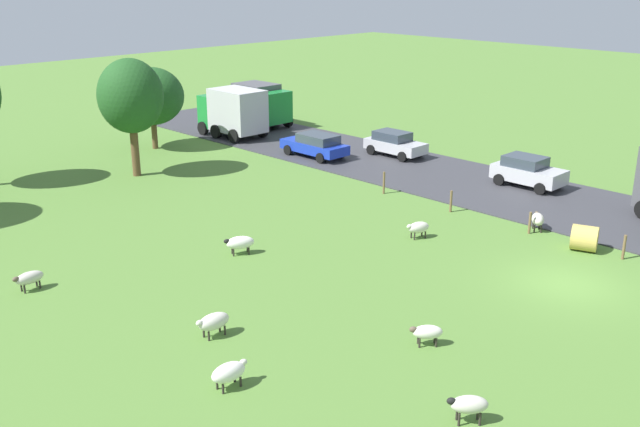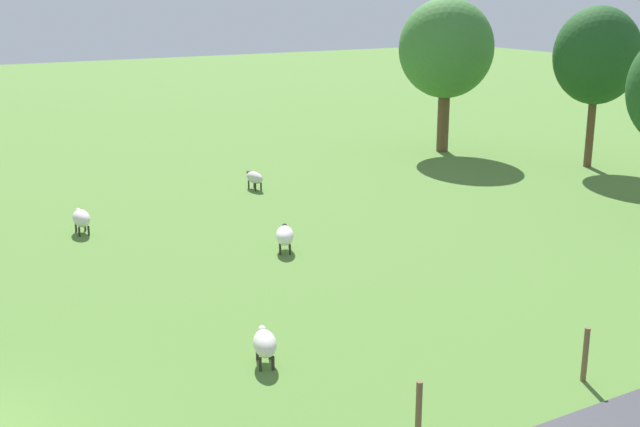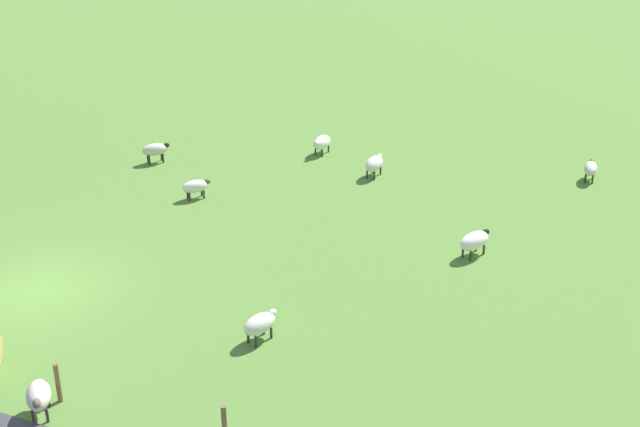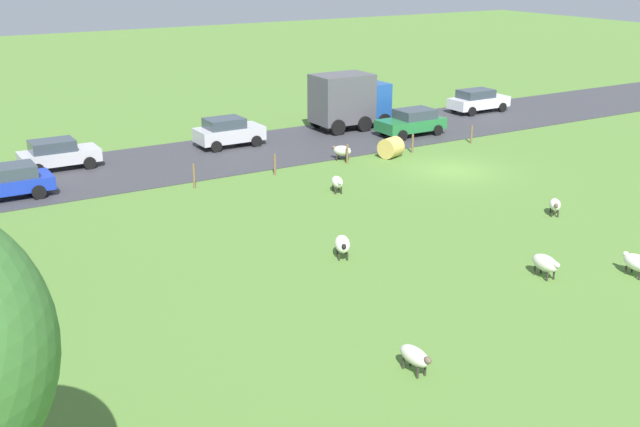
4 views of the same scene
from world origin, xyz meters
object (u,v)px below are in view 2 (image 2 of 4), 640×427
Objects in this scene: tree_1 at (597,56)px; sheep_3 at (81,218)px; sheep_6 at (285,235)px; tree_2 at (446,49)px; sheep_2 at (265,343)px; sheep_7 at (254,178)px.

sheep_3 is at bearing -92.68° from tree_1.
sheep_6 is 0.17× the size of tree_2.
sheep_3 is at bearing -175.58° from sheep_2.
sheep_6 reaches higher than sheep_2.
tree_1 is (-4.09, 18.10, 4.57)m from sheep_6.
sheep_7 is (-14.77, 6.86, -0.01)m from sheep_2.
tree_1 is at bearing 87.32° from sheep_3.
sheep_6 is at bearing -19.15° from sheep_7.
sheep_2 is 0.16× the size of tree_1.
sheep_6 is (-6.87, 4.12, 0.01)m from sheep_2.
sheep_6 is (5.17, 5.05, -0.01)m from sheep_3.
sheep_6 is 8.36m from sheep_7.
sheep_6 is at bearing -77.27° from tree_1.
tree_2 is (-5.26, 19.61, 4.61)m from sheep_3.
tree_1 is at bearing 102.73° from sheep_6.
sheep_7 is 12.96m from tree_2.
tree_1 is (1.08, 23.15, 4.56)m from sheep_3.
tree_1 is at bearing 76.09° from sheep_7.
sheep_6 is 18.50m from tree_2.
tree_1 reaches higher than sheep_2.
tree_2 reaches higher than sheep_6.
sheep_7 is at bearing 109.26° from sheep_3.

